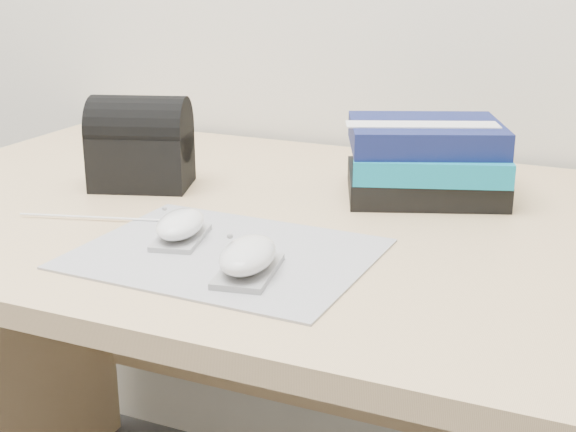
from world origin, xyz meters
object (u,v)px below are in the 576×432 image
at_px(mouse_front, 248,258).
at_px(book_stack, 426,160).
at_px(desk, 403,363).
at_px(mouse_rear, 180,226).
at_px(pouch, 141,143).

relative_size(mouse_front, book_stack, 0.42).
bearing_deg(mouse_front, book_stack, 75.55).
distance_m(desk, mouse_rear, 0.42).
bearing_deg(desk, mouse_rear, -134.97).
xyz_separation_m(desk, book_stack, (-0.00, 0.09, 0.29)).
relative_size(desk, pouch, 9.39).
bearing_deg(pouch, desk, 5.37).
height_order(mouse_rear, mouse_front, mouse_front).
distance_m(mouse_front, pouch, 0.41).
bearing_deg(desk, book_stack, 93.15).
bearing_deg(pouch, mouse_front, -39.79).
bearing_deg(desk, pouch, -174.63).
relative_size(book_stack, pouch, 1.60).
bearing_deg(book_stack, mouse_rear, -125.14).
height_order(book_stack, pouch, pouch).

